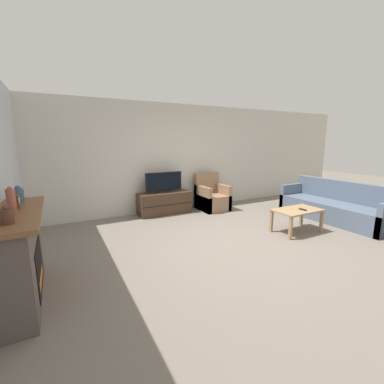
{
  "coord_description": "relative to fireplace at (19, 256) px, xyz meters",
  "views": [
    {
      "loc": [
        -2.69,
        -3.46,
        1.77
      ],
      "look_at": [
        -0.5,
        0.64,
        0.85
      ],
      "focal_mm": 24.0,
      "sensor_mm": 36.0,
      "label": 1
    }
  ],
  "objects": [
    {
      "name": "ground_plane",
      "position": [
        3.13,
        0.25,
        -0.53
      ],
      "size": [
        24.0,
        24.0,
        0.0
      ],
      "primitive_type": "plane",
      "color": "slate"
    },
    {
      "name": "wall_back",
      "position": [
        3.13,
        2.88,
        0.82
      ],
      "size": [
        12.0,
        0.06,
        2.7
      ],
      "color": "beige",
      "rests_on": "ground"
    },
    {
      "name": "fireplace",
      "position": [
        0.0,
        0.0,
        0.0
      ],
      "size": [
        0.48,
        1.56,
        1.03
      ],
      "color": "#564C47",
      "rests_on": "ground"
    },
    {
      "name": "mantel_vase_left",
      "position": [
        0.02,
        -0.47,
        0.59
      ],
      "size": [
        0.11,
        0.11,
        0.18
      ],
      "color": "#512D23",
      "rests_on": "fireplace"
    },
    {
      "name": "mantel_vase_centre_left",
      "position": [
        0.02,
        -0.12,
        0.65
      ],
      "size": [
        0.08,
        0.08,
        0.29
      ],
      "color": "#994C3D",
      "rests_on": "fireplace"
    },
    {
      "name": "mantel_vase_right",
      "position": [
        0.02,
        0.47,
        0.6
      ],
      "size": [
        0.12,
        0.12,
        0.21
      ],
      "color": "#385670",
      "rests_on": "fireplace"
    },
    {
      "name": "mantel_clock",
      "position": [
        0.02,
        0.16,
        0.58
      ],
      "size": [
        0.08,
        0.11,
        0.15
      ],
      "color": "brown",
      "rests_on": "fireplace"
    },
    {
      "name": "tv_stand",
      "position": [
        2.75,
        2.57,
        -0.26
      ],
      "size": [
        1.29,
        0.48,
        0.54
      ],
      "color": "#422D1E",
      "rests_on": "ground"
    },
    {
      "name": "tv",
      "position": [
        2.75,
        2.57,
        0.24
      ],
      "size": [
        0.93,
        0.18,
        0.5
      ],
      "color": "black",
      "rests_on": "tv_stand"
    },
    {
      "name": "armchair",
      "position": [
        4.02,
        2.38,
        -0.22
      ],
      "size": [
        0.7,
        0.76,
        0.95
      ],
      "color": "#937051",
      "rests_on": "ground"
    },
    {
      "name": "coffee_table",
      "position": [
        4.56,
        0.1,
        -0.13
      ],
      "size": [
        0.95,
        0.55,
        0.46
      ],
      "color": "#A37F56",
      "rests_on": "ground"
    },
    {
      "name": "remote",
      "position": [
        4.61,
        0.03,
        -0.05
      ],
      "size": [
        0.05,
        0.15,
        0.02
      ],
      "rotation": [
        0.0,
        0.0,
        0.07
      ],
      "color": "black",
      "rests_on": "coffee_table"
    },
    {
      "name": "couch",
      "position": [
        5.98,
        0.26,
        -0.24
      ],
      "size": [
        0.83,
        2.39,
        0.88
      ],
      "color": "slate",
      "rests_on": "ground"
    }
  ]
}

